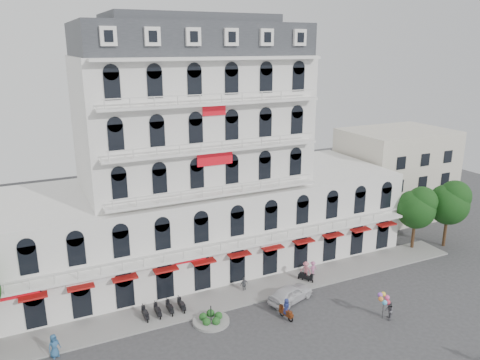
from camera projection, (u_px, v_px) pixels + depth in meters
name	position (u px, v px, depth m)	size (l,w,h in m)	color
ground	(276.00, 353.00, 36.30)	(120.00, 120.00, 0.00)	#38383A
sidewalk	(229.00, 297.00, 44.08)	(53.00, 4.00, 0.16)	gray
main_building	(193.00, 174.00, 49.14)	(45.00, 15.00, 25.80)	silver
flank_building_east	(395.00, 173.00, 64.34)	(14.00, 10.00, 12.00)	beige
traffic_island	(211.00, 320.00, 40.20)	(3.20, 3.20, 1.60)	gray
parked_scooter_row	(164.00, 315.00, 41.32)	(4.40, 1.80, 1.10)	black
tree_east_inner	(417.00, 207.00, 53.41)	(4.40, 4.37, 7.57)	#382314
tree_east_outer	(449.00, 201.00, 54.10)	(4.65, 4.65, 8.05)	#382314
parked_car	(291.00, 293.00, 43.40)	(1.90, 4.73, 1.61)	silver
rider_east	(286.00, 309.00, 40.53)	(0.65, 1.69, 1.98)	#632C11
rider_center	(306.00, 271.00, 46.78)	(1.18, 1.50, 2.25)	black
pedestrian_left	(54.00, 346.00, 35.58)	(0.93, 0.61, 1.91)	#2B5682
pedestrian_mid	(244.00, 284.00, 45.10)	(0.89, 0.37, 1.51)	#53555A
pedestrian_right	(313.00, 268.00, 48.35)	(0.98, 0.57, 1.52)	#CE6DA4
balloon_vendor	(387.00, 306.00, 40.37)	(1.48, 1.36, 2.45)	#515158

